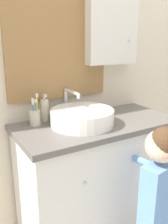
% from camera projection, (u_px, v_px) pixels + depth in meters
% --- Properties ---
extents(wall_back, '(3.20, 0.18, 2.50)m').
position_uv_depth(wall_back, '(77.00, 58.00, 1.75)').
color(wall_back, beige).
rests_on(wall_back, ground_plane).
extents(vanity_counter, '(1.07, 0.52, 0.88)m').
position_uv_depth(vanity_counter, '(97.00, 181.00, 1.75)').
color(vanity_counter, silver).
rests_on(vanity_counter, ground_plane).
extents(sink_basin, '(0.40, 0.45, 0.20)m').
position_uv_depth(sink_basin, '(82.00, 117.00, 1.56)').
color(sink_basin, white).
rests_on(sink_basin, vanity_counter).
extents(toothbrush_holder, '(0.07, 0.07, 0.20)m').
position_uv_depth(toothbrush_holder, '(35.00, 117.00, 1.55)').
color(toothbrush_holder, beige).
rests_on(toothbrush_holder, vanity_counter).
extents(soap_dispenser, '(0.05, 0.05, 0.18)m').
position_uv_depth(soap_dispenser, '(45.00, 110.00, 1.62)').
color(soap_dispenser, beige).
rests_on(soap_dispenser, vanity_counter).
extents(child_figure, '(0.21, 0.48, 0.98)m').
position_uv_depth(child_figure, '(158.00, 191.00, 1.36)').
color(child_figure, slate).
rests_on(child_figure, ground_plane).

